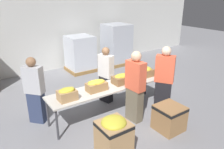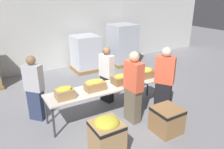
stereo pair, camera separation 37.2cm
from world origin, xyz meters
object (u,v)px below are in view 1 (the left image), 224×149
banana_box_1 (96,85)px  volunteer_0 (35,91)px  volunteer_3 (164,80)px  donation_bin_1 (169,117)px  volunteer_2 (106,75)px  banana_box_2 (122,79)px  pallet_stack_1 (116,45)px  sorting_table (110,88)px  donation_bin_0 (114,136)px  pallet_stack_0 (80,54)px  volunteer_1 (135,88)px  banana_box_3 (145,72)px  banana_box_0 (67,94)px

banana_box_1 → volunteer_0: size_ratio=0.30×
volunteer_3 → donation_bin_1: (-0.53, -0.72, -0.56)m
volunteer_2 → volunteer_3: bearing=22.7°
banana_box_2 → volunteer_0: 2.18m
banana_box_2 → pallet_stack_1: 4.15m
banana_box_2 → volunteer_3: size_ratio=0.27×
volunteer_3 → sorting_table: bearing=26.0°
volunteer_3 → donation_bin_0: volunteer_3 is taller
sorting_table → volunteer_0: volunteer_0 is taller
volunteer_3 → pallet_stack_0: size_ratio=1.25×
pallet_stack_0 → pallet_stack_1: (1.76, -0.03, 0.16)m
volunteer_1 → donation_bin_1: volunteer_1 is taller
banana_box_3 → pallet_stack_1: (1.44, 3.43, -0.05)m
pallet_stack_0 → banana_box_2: bearing=-98.7°
volunteer_0 → donation_bin_1: (2.42, -2.07, -0.50)m
banana_box_3 → donation_bin_0: 2.56m
banana_box_2 → volunteer_1: (-0.05, -0.60, -0.02)m
volunteer_3 → pallet_stack_1: size_ratio=1.02×
volunteer_2 → donation_bin_0: 2.36m
volunteer_0 → volunteer_1: size_ratio=0.94×
banana_box_2 → donation_bin_0: (-1.22, -1.38, -0.45)m
banana_box_3 → volunteer_1: 1.11m
banana_box_1 → volunteer_2: 0.98m
sorting_table → volunteer_2: volunteer_2 is taller
volunteer_2 → banana_box_1: bearing=-59.8°
volunteer_0 → donation_bin_1: bearing=7.5°
volunteer_1 → pallet_stack_0: volunteer_1 is taller
banana_box_2 → donation_bin_0: size_ratio=0.57×
banana_box_2 → banana_box_3: size_ratio=1.14×
banana_box_2 → volunteer_2: volunteer_2 is taller
sorting_table → banana_box_0: size_ratio=8.03×
volunteer_3 → banana_box_0: bearing=40.9°
banana_box_2 → volunteer_1: volunteer_1 is taller
banana_box_0 → volunteer_0: bearing=123.6°
banana_box_0 → volunteer_0: size_ratio=0.24×
pallet_stack_1 → banana_box_0: bearing=-137.6°
volunteer_1 → donation_bin_1: (0.40, -0.78, -0.56)m
banana_box_0 → volunteer_3: 2.52m
banana_box_0 → pallet_stack_0: 4.15m
banana_box_2 → banana_box_1: bearing=-178.9°
banana_box_3 → donation_bin_0: bearing=-145.9°
volunteer_1 → volunteer_2: (-0.02, 1.26, -0.08)m
banana_box_1 → volunteer_3: 1.78m
volunteer_0 → banana_box_3: bearing=35.4°
sorting_table → pallet_stack_1: pallet_stack_1 is taller
volunteer_0 → banana_box_2: bearing=29.8°
donation_bin_0 → volunteer_0: bearing=112.4°
volunteer_0 → pallet_stack_0: volunteer_0 is taller
banana_box_3 → pallet_stack_0: size_ratio=0.30×
banana_box_3 → banana_box_1: bearing=-178.5°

